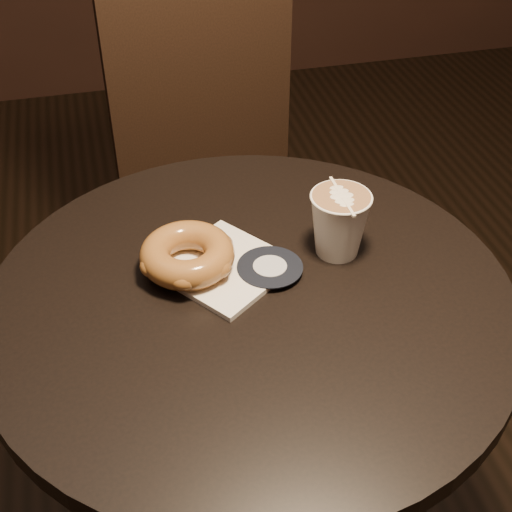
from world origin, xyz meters
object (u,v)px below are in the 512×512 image
pastry_bag (225,267)px  doughnut (187,254)px  chair (215,167)px  cafe_table (251,392)px  latte_cup (339,224)px

pastry_bag → doughnut: bearing=132.9°
chair → doughnut: size_ratio=7.79×
cafe_table → doughnut: (-0.07, 0.06, 0.23)m
chair → latte_cup: 0.62m
chair → pastry_bag: bearing=-104.2°
cafe_table → pastry_bag: bearing=112.5°
chair → doughnut: chair is taller
chair → pastry_bag: chair is taller
cafe_table → doughnut: 0.25m
pastry_bag → doughnut: (-0.05, 0.01, 0.02)m
cafe_table → latte_cup: bearing=21.9°
cafe_table → pastry_bag: 0.21m
pastry_bag → latte_cup: bearing=-35.8°
chair → latte_cup: (0.07, -0.57, 0.24)m
doughnut → latte_cup: size_ratio=1.37×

